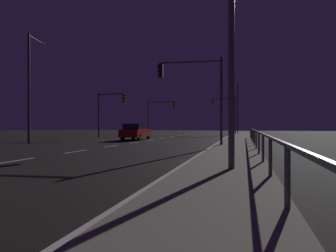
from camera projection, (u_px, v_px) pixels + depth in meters
The scene contains 12 objects.
ground_plane at pixel (136, 142), 22.71m from camera, with size 112.00×112.00×0.00m, color black.
sidewalk_right at pixel (237, 143), 20.55m from camera, with size 2.60×77.00×0.14m, color gray.
lane_markings_center at pixel (150, 140), 26.09m from camera, with size 0.14×50.00×0.01m.
lane_edge_line at pixel (221, 140), 25.78m from camera, with size 0.14×53.00×0.01m.
car at pixel (136, 131), 26.35m from camera, with size 2.00×4.47×1.57m.
traffic_light_mid_left at pixel (194, 83), 18.04m from camera, with size 4.29×0.74×5.69m.
traffic_light_far_right at pixel (160, 110), 45.53m from camera, with size 4.94×0.55×5.59m.
traffic_light_near_right at pixel (225, 108), 42.66m from camera, with size 3.73×0.43×5.67m.
traffic_light_near_left at pixel (110, 106), 30.81m from camera, with size 3.66×0.60×5.17m.
street_lamp_mid_block at pixel (236, 104), 45.79m from camera, with size 2.19×1.14×8.27m.
street_lamp_across_street at pixel (31, 79), 21.42m from camera, with size 0.88×2.25×8.50m.
barrier_fence at pixel (256, 135), 14.76m from camera, with size 0.09×27.72×0.98m.
Camera 1 is at (8.61, -3.68, 1.39)m, focal length 29.33 mm.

